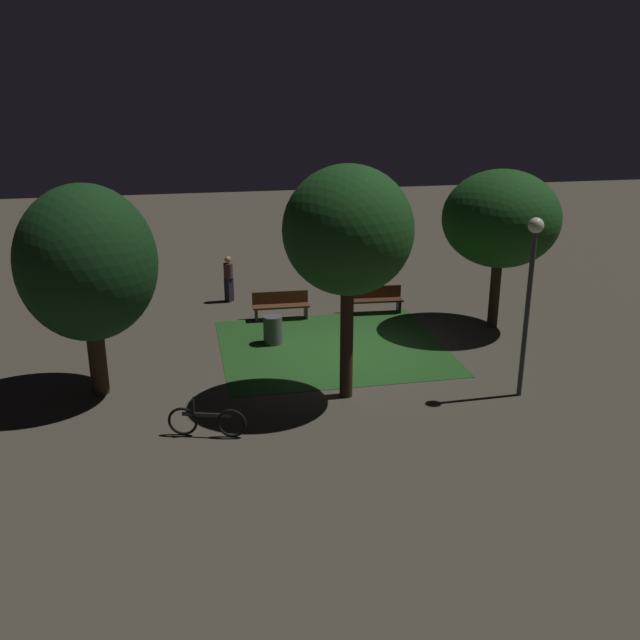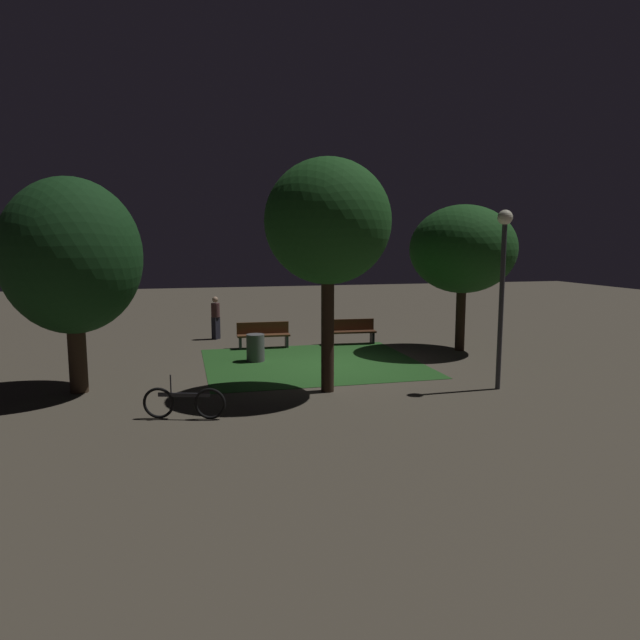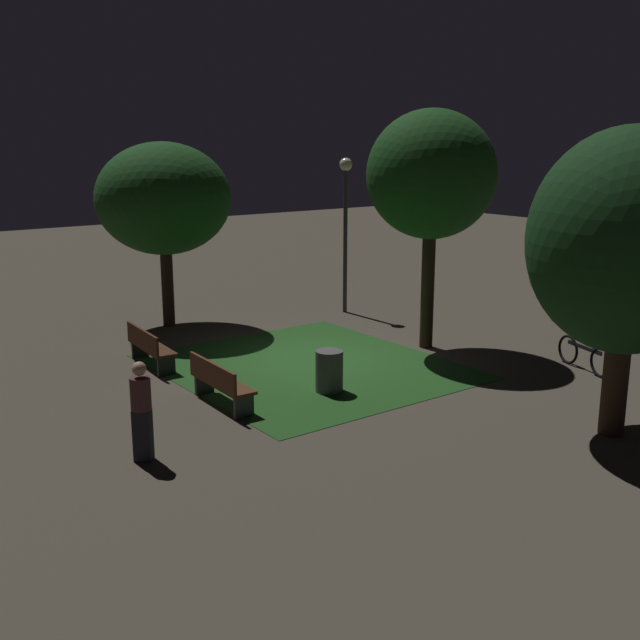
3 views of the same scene
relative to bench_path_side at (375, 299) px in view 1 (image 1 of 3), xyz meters
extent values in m
plane|color=#4C4438|center=(1.57, 3.26, -0.48)|extent=(60.00, 60.00, 0.00)
cube|color=#23511E|center=(2.05, 2.81, -0.48)|extent=(6.38, 5.74, 0.01)
cube|color=#422314|center=(0.01, 0.07, -0.03)|extent=(1.83, 0.60, 0.06)
cube|color=#422314|center=(-0.01, -0.13, 0.20)|extent=(1.80, 0.18, 0.40)
cube|color=black|center=(-0.79, 0.13, -0.27)|extent=(0.11, 0.39, 0.42)
cube|color=black|center=(0.80, 0.02, -0.27)|extent=(0.11, 0.39, 0.42)
cube|color=#512D19|center=(3.13, 0.07, -0.03)|extent=(1.82, 0.55, 0.06)
cube|color=#512D19|center=(3.13, -0.13, 0.20)|extent=(1.80, 0.13, 0.40)
cube|color=#2D2D33|center=(2.33, 0.10, -0.27)|extent=(0.09, 0.39, 0.42)
cube|color=#2D2D33|center=(3.93, 0.05, -0.27)|extent=(0.09, 0.39, 0.42)
cylinder|color=#38281C|center=(8.32, 4.69, 0.72)|extent=(0.42, 0.42, 2.41)
ellipsoid|color=#143816|center=(8.32, 4.69, 2.82)|extent=(3.25, 3.25, 3.69)
cylinder|color=#2D2116|center=(-3.25, 2.03, 0.74)|extent=(0.32, 0.32, 2.44)
ellipsoid|color=#194719|center=(-3.25, 2.03, 2.92)|extent=(3.50, 3.50, 2.90)
cylinder|color=#2D2116|center=(2.43, 6.07, 1.16)|extent=(0.31, 0.31, 3.29)
ellipsoid|color=#194719|center=(2.43, 6.07, 3.63)|extent=(3.00, 3.00, 2.97)
cylinder|color=#333338|center=(-1.75, 6.88, 1.55)|extent=(0.12, 0.12, 4.07)
sphere|color=#F2EDCC|center=(-1.75, 6.88, 3.74)|extent=(0.36, 0.36, 0.36)
cylinder|color=#4C4C4C|center=(3.69, 2.17, -0.06)|extent=(0.55, 0.55, 0.84)
torus|color=black|center=(5.34, 7.62, -0.15)|extent=(0.65, 0.25, 0.66)
torus|color=black|center=(6.37, 7.32, -0.15)|extent=(0.65, 0.25, 0.66)
cube|color=#232328|center=(5.85, 7.47, 0.03)|extent=(1.04, 0.35, 0.08)
cylinder|color=#232328|center=(6.11, 7.39, 0.25)|extent=(0.03, 0.03, 0.40)
cube|color=black|center=(4.61, -2.18, -0.06)|extent=(0.34, 0.34, 0.84)
cylinder|color=#4C2D2D|center=(4.61, -2.18, 0.62)|extent=(0.32, 0.32, 0.52)
sphere|color=tan|center=(4.61, -2.18, 1.02)|extent=(0.22, 0.22, 0.22)
camera|label=1|loc=(6.18, 21.34, 6.92)|focal=39.57mm
camera|label=2|loc=(5.84, 19.09, 3.15)|focal=31.64mm
camera|label=3|loc=(15.15, -6.58, 4.43)|focal=42.70mm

